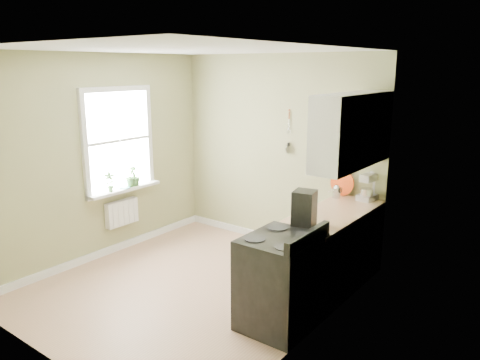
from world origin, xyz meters
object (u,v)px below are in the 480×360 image
Objects in this scene: stove at (281,281)px; kettle at (337,191)px; coffee_maker at (304,209)px; stand_mixer at (369,187)px.

kettle reaches higher than stove.
stove is 0.78m from coffee_maker.
coffee_maker is at bearing 93.19° from stove.
stove is 1.92m from stand_mixer.
kettle is 1.20m from coffee_maker.
kettle is 0.45× the size of coffee_maker.
coffee_maker reaches higher than stand_mixer.
coffee_maker is at bearing -96.46° from stand_mixer.
coffee_maker reaches higher than kettle.
stove is 2.85× the size of stand_mixer.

